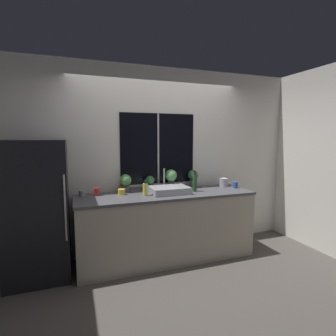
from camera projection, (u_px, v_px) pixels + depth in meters
name	position (u px, v px, depth m)	size (l,w,h in m)	color
ground_plane	(175.00, 269.00, 3.38)	(14.00, 14.00, 0.00)	#4C4742
wall_back	(158.00, 160.00, 3.91)	(8.00, 0.09, 2.70)	silver
wall_right	(251.00, 154.00, 5.37)	(0.06, 7.00, 2.70)	silver
counter	(167.00, 226.00, 3.64)	(2.42, 0.70, 0.93)	#B2A893
refrigerator	(37.00, 211.00, 3.08)	(0.70, 0.63, 1.66)	black
sink	(169.00, 190.00, 3.60)	(0.52, 0.44, 0.32)	#ADADB2
potted_plant_far_left	(126.00, 182.00, 3.64)	(0.16, 0.16, 0.25)	#4C4C51
potted_plant_center_left	(150.00, 183.00, 3.76)	(0.13, 0.13, 0.21)	#4C4C51
potted_plant_center_right	(171.00, 177.00, 3.86)	(0.17, 0.17, 0.29)	#4C4C51
potted_plant_far_right	(193.00, 177.00, 3.99)	(0.15, 0.15, 0.27)	#4C4C51
soap_bottle	(145.00, 189.00, 3.44)	(0.07, 0.07, 0.21)	#DBD14C
bottle_tall	(195.00, 183.00, 3.70)	(0.06, 0.06, 0.29)	#235128
mug_yellow	(122.00, 192.00, 3.50)	(0.10, 0.10, 0.08)	gold
mug_grey	(82.00, 193.00, 3.40)	(0.08, 0.08, 0.08)	gray
mug_blue	(235.00, 185.00, 3.97)	(0.08, 0.08, 0.09)	#3351AD
mug_red	(97.00, 192.00, 3.45)	(0.08, 0.08, 0.10)	#B72D28
kettle	(224.00, 182.00, 4.09)	(0.14, 0.14, 0.14)	#B2B2B7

